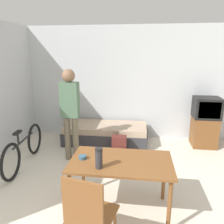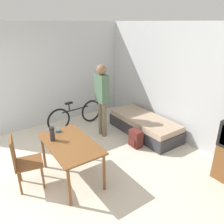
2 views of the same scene
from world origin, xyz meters
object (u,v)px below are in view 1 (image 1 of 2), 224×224
Objects in this scene: daybed at (106,134)px; bicycle at (24,148)px; wooden_chair at (88,214)px; backpack at (119,145)px; dining_table at (121,167)px; tv at (205,122)px; mate_bowl at (83,157)px; person_standing at (70,108)px; thermos_flask at (99,157)px.

bicycle reaches higher than daybed.
backpack is (0.07, 2.45, -0.35)m from wooden_chair.
daybed is 1.50× the size of dining_table.
tv reaches higher than mate_bowl.
mate_bowl is at bearing -35.93° from bicycle.
bicycle reaches higher than backpack.
wooden_chair is at bearing -84.19° from daybed.
person_standing reaches higher than wooden_chair.
dining_table is at bearing -27.80° from bicycle.
thermos_flask reaches higher than backpack.
dining_table is 1.74m from backpack.
tv is 0.68× the size of bicycle.
bicycle is 2.15m from thermos_flask.
mate_bowl is (1.42, -1.03, 0.43)m from bicycle.
tv is at bearing 58.43° from wooden_chair.
tv is 2.03m from backpack.
thermos_flask is 0.34m from mate_bowl.
tv is 1.15× the size of wooden_chair.
person_standing reaches higher than mate_bowl.
bicycle is 1.86m from backpack.
mate_bowl reaches higher than dining_table.
bicycle is at bearing -159.26° from backpack.
thermos_flask is at bearing -82.74° from daybed.
daybed is 1.36m from person_standing.
mate_bowl reaches higher than daybed.
person_standing is at bearing 113.53° from mate_bowl.
thermos_flask is at bearing -37.87° from mate_bowl.
mate_bowl is at bearing -132.37° from tv.
bicycle is at bearing -159.28° from tv.
wooden_chair reaches higher than bicycle.
wooden_chair reaches higher than backpack.
daybed is 19.49× the size of mate_bowl.
daybed is 2.60m from thermos_flask.
dining_table is 0.79× the size of bicycle.
dining_table is at bearing -76.07° from daybed.
thermos_flask reaches higher than dining_table.
backpack is (1.74, 0.66, -0.13)m from bicycle.
wooden_chair is 2.47m from backpack.
person_standing is at bearing -119.92° from daybed.
dining_table is at bearing -125.30° from tv.
daybed is at bearing 97.26° from thermos_flask.
bicycle is at bearing 133.03° from wooden_chair.
mate_bowl reaches higher than backpack.
thermos_flask reaches higher than wooden_chair.
daybed is 1.72× the size of tv.
person_standing is (-1.10, 1.35, 0.41)m from dining_table.
tv reaches higher than wooden_chair.
thermos_flask is at bearing 89.30° from wooden_chair.
mate_bowl is 1.81m from backpack.
bicycle is at bearing -137.17° from daybed.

